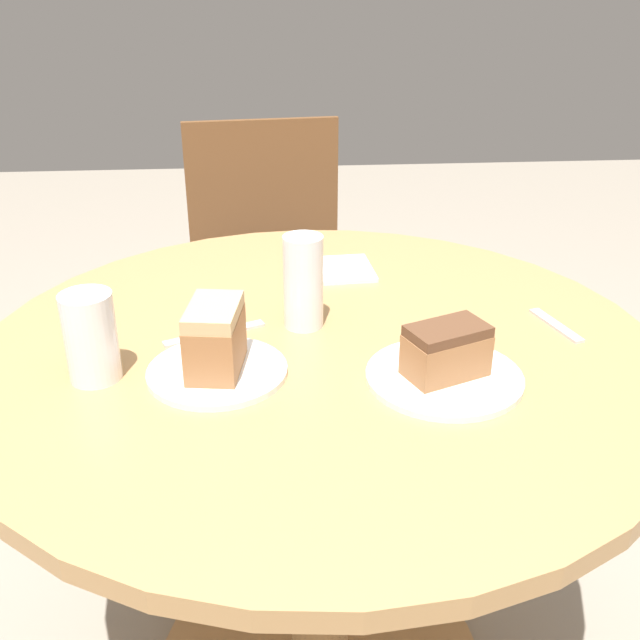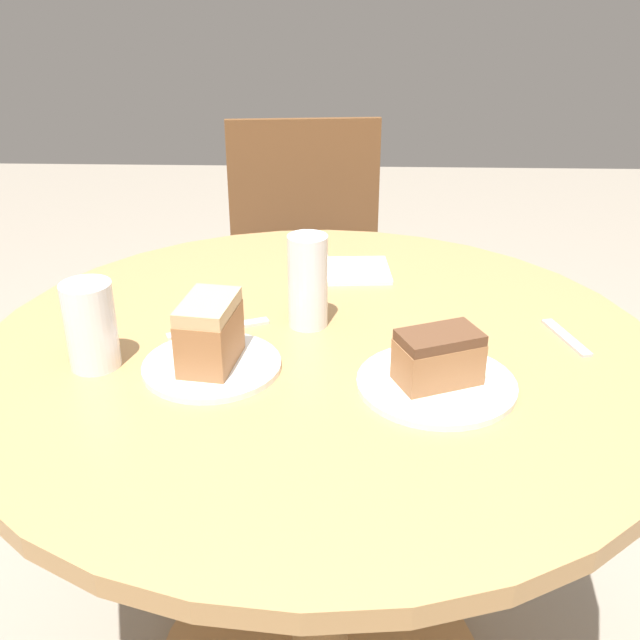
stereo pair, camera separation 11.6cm
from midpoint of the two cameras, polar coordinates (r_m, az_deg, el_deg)
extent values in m
cylinder|color=tan|center=(1.40, 2.48, -15.53)|extent=(0.11, 0.11, 0.69)
cylinder|color=tan|center=(1.19, 2.80, -2.45)|extent=(1.08, 1.08, 0.03)
cylinder|color=brown|center=(2.05, -4.87, -6.11)|extent=(0.04, 0.04, 0.42)
cylinder|color=brown|center=(2.08, 6.80, -5.69)|extent=(0.04, 0.04, 0.42)
cylinder|color=brown|center=(2.36, -4.77, -1.41)|extent=(0.04, 0.04, 0.42)
cylinder|color=brown|center=(2.39, 5.31, -1.11)|extent=(0.04, 0.04, 0.42)
cube|color=#2D3342|center=(2.11, 0.66, 1.84)|extent=(0.50, 0.45, 0.03)
cube|color=brown|center=(2.21, 0.30, 9.45)|extent=(0.44, 0.06, 0.44)
cylinder|color=white|center=(1.11, -5.28, -3.56)|extent=(0.20, 0.20, 0.01)
cylinder|color=white|center=(1.08, 11.92, -4.86)|extent=(0.23, 0.23, 0.01)
cube|color=#9E6B42|center=(1.09, -5.37, -1.47)|extent=(0.09, 0.12, 0.08)
cube|color=tan|center=(1.07, -5.49, 0.94)|extent=(0.09, 0.12, 0.02)
cube|color=#9E6B42|center=(1.07, 12.10, -3.22)|extent=(0.13, 0.11, 0.06)
cube|color=brown|center=(1.05, 12.29, -1.40)|extent=(0.13, 0.10, 0.02)
cylinder|color=silver|center=(1.13, -14.18, -1.19)|extent=(0.07, 0.07, 0.10)
cylinder|color=white|center=(1.12, -14.27, -0.48)|extent=(0.07, 0.07, 0.13)
cylinder|color=silver|center=(1.22, 1.81, 1.85)|extent=(0.06, 0.06, 0.11)
cylinder|color=white|center=(1.21, 1.82, 2.91)|extent=(0.06, 0.06, 0.15)
cube|color=white|center=(1.45, 4.99, 3.72)|extent=(0.14, 0.14, 0.01)
cube|color=silver|center=(1.22, -5.06, -0.71)|extent=(0.16, 0.08, 0.00)
cube|color=silver|center=(1.27, 20.77, -1.31)|extent=(0.05, 0.13, 0.00)
camera|label=1|loc=(0.06, -87.14, 1.40)|focal=42.00mm
camera|label=2|loc=(0.06, 92.86, -1.40)|focal=42.00mm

